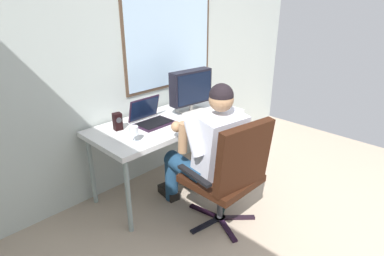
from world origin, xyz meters
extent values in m
cube|color=#B4BDB7|center=(0.00, 2.69, 1.36)|extent=(4.57, 0.06, 2.72)
cube|color=#4C3828|center=(0.18, 2.65, 1.52)|extent=(1.15, 0.01, 1.23)
cube|color=silver|center=(0.18, 2.65, 1.52)|extent=(1.09, 0.02, 1.17)
cylinder|color=gray|center=(-0.88, 2.00, 0.34)|extent=(0.04, 0.04, 0.68)
cylinder|color=gray|center=(0.48, 2.00, 0.34)|extent=(0.04, 0.04, 0.68)
cylinder|color=gray|center=(-0.88, 2.57, 0.34)|extent=(0.04, 0.04, 0.68)
cylinder|color=gray|center=(0.48, 2.57, 0.34)|extent=(0.04, 0.04, 0.68)
cube|color=silver|center=(-0.20, 2.29, 0.70)|extent=(1.49, 0.69, 0.04)
cube|color=black|center=(-0.41, 1.60, 0.01)|extent=(0.31, 0.09, 0.02)
cube|color=black|center=(-0.32, 1.44, 0.01)|extent=(0.18, 0.30, 0.02)
cube|color=black|center=(-0.14, 1.47, 0.01)|extent=(0.25, 0.25, 0.02)
cube|color=black|center=(-0.12, 1.65, 0.01)|extent=(0.29, 0.18, 0.02)
cube|color=black|center=(-0.28, 1.73, 0.01)|extent=(0.10, 0.31, 0.02)
cylinder|color=black|center=(-0.25, 1.58, 0.01)|extent=(0.10, 0.10, 0.02)
cylinder|color=#3F3F44|center=(-0.25, 1.58, 0.21)|extent=(0.05, 0.05, 0.37)
cube|color=black|center=(-0.25, 1.58, 0.41)|extent=(0.53, 0.53, 0.06)
cube|color=black|center=(-0.29, 1.35, 0.70)|extent=(0.51, 0.19, 0.53)
cube|color=black|center=(0.03, 1.54, 0.54)|extent=(0.10, 0.37, 0.02)
cube|color=black|center=(-0.53, 1.62, 0.54)|extent=(0.10, 0.37, 0.02)
cylinder|color=navy|center=(-0.06, 1.82, 0.44)|extent=(0.22, 0.49, 0.15)
cylinder|color=navy|center=(-0.03, 2.05, 0.22)|extent=(0.12, 0.12, 0.44)
cube|color=black|center=(-0.02, 2.11, 0.04)|extent=(0.13, 0.25, 0.08)
cylinder|color=navy|center=(-0.38, 1.86, 0.44)|extent=(0.22, 0.49, 0.15)
cylinder|color=navy|center=(-0.34, 2.10, 0.22)|extent=(0.12, 0.12, 0.44)
cube|color=black|center=(-0.34, 2.16, 0.04)|extent=(0.13, 0.25, 0.08)
cube|color=silver|center=(-0.25, 1.61, 0.70)|extent=(0.42, 0.33, 0.54)
sphere|color=#A67A55|center=(-0.25, 1.61, 1.08)|extent=(0.19, 0.19, 0.19)
sphere|color=black|center=(-0.25, 1.61, 1.11)|extent=(0.19, 0.19, 0.19)
cylinder|color=silver|center=(-0.03, 1.63, 0.81)|extent=(0.12, 0.20, 0.29)
cylinder|color=#A67A55|center=(-0.02, 1.71, 0.67)|extent=(0.10, 0.19, 0.27)
sphere|color=#A67A55|center=(-0.01, 1.75, 0.64)|extent=(0.09, 0.09, 0.09)
cylinder|color=silver|center=(-0.46, 1.69, 0.81)|extent=(0.12, 0.21, 0.29)
cylinder|color=#A67A55|center=(-0.44, 1.83, 0.76)|extent=(0.09, 0.11, 0.26)
sphere|color=#A67A55|center=(-0.43, 1.92, 0.83)|extent=(0.09, 0.09, 0.09)
cube|color=beige|center=(0.12, 2.30, 0.73)|extent=(0.27, 0.22, 0.02)
cylinder|color=beige|center=(0.12, 2.30, 0.77)|extent=(0.04, 0.04, 0.07)
cube|color=black|center=(0.12, 2.30, 0.97)|extent=(0.46, 0.16, 0.33)
cube|color=black|center=(0.11, 2.24, 0.97)|extent=(0.40, 0.05, 0.29)
cube|color=black|center=(-0.36, 2.29, 0.73)|extent=(0.33, 0.23, 0.02)
cube|color=black|center=(-0.36, 2.29, 0.74)|extent=(0.30, 0.20, 0.00)
cube|color=black|center=(-0.36, 2.43, 0.84)|extent=(0.33, 0.07, 0.21)
cube|color=#0F1933|center=(-0.36, 2.42, 0.84)|extent=(0.30, 0.06, 0.19)
cylinder|color=silver|center=(-0.71, 2.11, 0.72)|extent=(0.07, 0.07, 0.00)
cylinder|color=silver|center=(-0.71, 2.11, 0.75)|extent=(0.01, 0.01, 0.06)
cylinder|color=silver|center=(-0.71, 2.11, 0.82)|extent=(0.07, 0.07, 0.07)
cylinder|color=#5D0522|center=(-0.71, 2.11, 0.79)|extent=(0.07, 0.07, 0.02)
cube|color=black|center=(-0.66, 2.42, 0.80)|extent=(0.08, 0.07, 0.15)
cylinder|color=#333338|center=(-0.67, 2.39, 0.82)|extent=(0.05, 0.01, 0.05)
camera|label=1|loc=(-2.03, 0.16, 1.81)|focal=29.83mm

